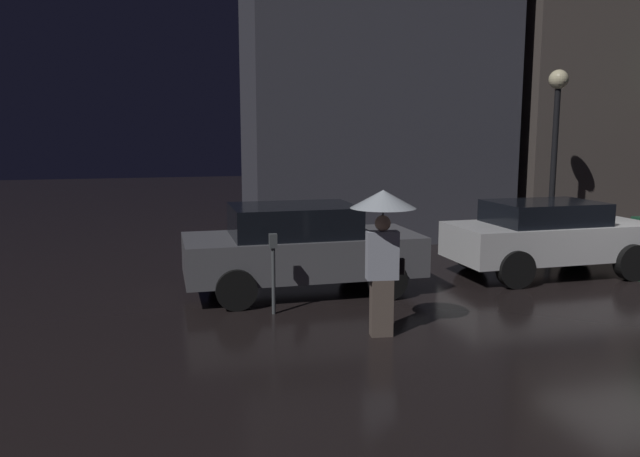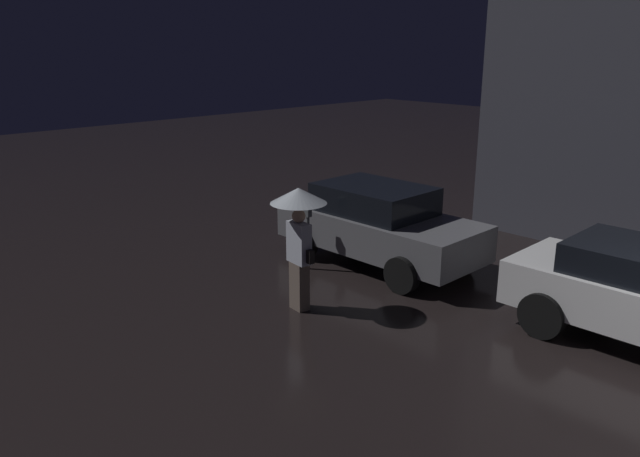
{
  "view_description": "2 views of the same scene",
  "coord_description": "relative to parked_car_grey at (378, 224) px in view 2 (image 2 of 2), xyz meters",
  "views": [
    {
      "loc": [
        -8.22,
        -9.33,
        2.86
      ],
      "look_at": [
        -5.81,
        0.3,
        1.29
      ],
      "focal_mm": 35.0,
      "sensor_mm": 36.0,
      "label": 1
    },
    {
      "loc": [
        1.76,
        -7.71,
        4.25
      ],
      "look_at": [
        -6.17,
        -0.08,
        0.95
      ],
      "focal_mm": 35.0,
      "sensor_mm": 36.0,
      "label": 2
    }
  ],
  "objects": [
    {
      "name": "parked_car_grey",
      "position": [
        0.0,
        0.0,
        0.0
      ],
      "size": [
        4.15,
        1.98,
        1.56
      ],
      "rotation": [
        0.0,
        0.0,
        0.01
      ],
      "color": "slate",
      "rests_on": "ground"
    },
    {
      "name": "pedestrian_with_umbrella",
      "position": [
        0.59,
        -2.64,
        0.72
      ],
      "size": [
        0.91,
        0.91,
        2.06
      ],
      "rotation": [
        0.0,
        0.0,
        3.02
      ],
      "color": "#66564C",
      "rests_on": "ground"
    },
    {
      "name": "parking_meter",
      "position": [
        -0.7,
        -1.25,
        -0.02
      ],
      "size": [
        0.12,
        0.1,
        1.28
      ],
      "color": "#4C5154",
      "rests_on": "ground"
    }
  ]
}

